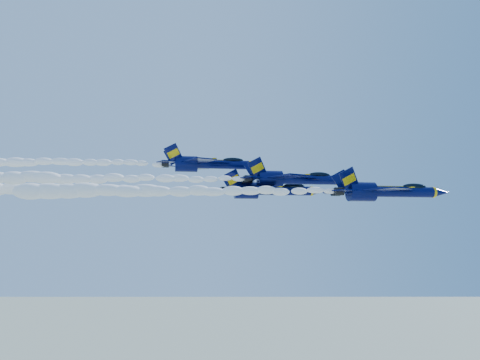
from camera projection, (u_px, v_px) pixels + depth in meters
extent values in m
cylinder|color=#040939|center=(403.00, 192.00, 74.26)|extent=(10.14, 1.69, 1.69)
ellipsoid|color=#040939|center=(361.00, 192.00, 73.05)|extent=(1.76, 3.04, 7.21)
cone|color=#040939|center=(441.00, 193.00, 75.37)|extent=(2.93, 1.69, 1.69)
cylinder|color=yellow|center=(433.00, 192.00, 75.14)|extent=(0.39, 1.76, 1.76)
ellipsoid|color=black|center=(414.00, 187.00, 74.67)|extent=(4.06, 1.32, 1.12)
cube|color=yellow|center=(414.00, 189.00, 74.64)|extent=(4.73, 1.13, 0.20)
cube|color=#040939|center=(387.00, 189.00, 68.98)|extent=(6.04, 7.16, 0.20)
cube|color=#040939|center=(361.00, 194.00, 77.81)|extent=(6.04, 7.16, 0.20)
cube|color=yellow|center=(397.00, 189.00, 69.26)|extent=(2.72, 5.64, 0.11)
cube|color=yellow|center=(370.00, 193.00, 78.09)|extent=(2.72, 5.64, 0.11)
cube|color=#040939|center=(349.00, 180.00, 71.65)|extent=(3.67, 1.16, 3.95)
cube|color=#040939|center=(343.00, 181.00, 73.97)|extent=(3.67, 1.16, 3.95)
cylinder|color=black|center=(339.00, 191.00, 71.65)|extent=(1.35, 1.24, 1.24)
cylinder|color=black|center=(336.00, 192.00, 73.09)|extent=(1.35, 1.24, 1.24)
cube|color=yellow|center=(383.00, 186.00, 73.77)|extent=(12.40, 0.39, 0.09)
ellipsoid|color=white|center=(184.00, 191.00, 68.33)|extent=(46.06, 2.36, 2.12)
cylinder|color=#040939|center=(309.00, 180.00, 80.77)|extent=(9.89, 1.65, 1.65)
ellipsoid|color=#040939|center=(270.00, 179.00, 79.59)|extent=(1.71, 2.97, 7.03)
cone|color=#040939|center=(344.00, 180.00, 81.85)|extent=(2.86, 1.65, 1.65)
cylinder|color=yellow|center=(337.00, 180.00, 81.63)|extent=(0.38, 1.71, 1.71)
ellipsoid|color=black|center=(319.00, 175.00, 81.17)|extent=(3.96, 1.29, 1.09)
cube|color=yellow|center=(319.00, 177.00, 81.14)|extent=(4.61, 1.10, 0.20)
cube|color=#040939|center=(288.00, 176.00, 75.62)|extent=(5.89, 6.98, 0.20)
cube|color=#040939|center=(275.00, 182.00, 84.24)|extent=(5.89, 6.98, 0.20)
cube|color=yellow|center=(297.00, 176.00, 75.90)|extent=(2.65, 5.50, 0.11)
cube|color=yellow|center=(283.00, 181.00, 84.51)|extent=(2.65, 5.50, 0.11)
cube|color=#040939|center=(257.00, 168.00, 78.22)|extent=(3.58, 1.13, 3.85)
cube|color=#040939|center=(255.00, 170.00, 80.49)|extent=(3.58, 1.13, 3.85)
cylinder|color=black|center=(249.00, 179.00, 78.23)|extent=(1.32, 1.21, 1.21)
cylinder|color=black|center=(247.00, 180.00, 79.63)|extent=(1.32, 1.21, 1.21)
cube|color=yellow|center=(290.00, 174.00, 80.30)|extent=(12.09, 0.38, 0.09)
ellipsoid|color=white|center=(103.00, 178.00, 74.90)|extent=(46.06, 2.30, 2.07)
cylinder|color=#040939|center=(284.00, 191.00, 83.34)|extent=(9.87, 1.65, 1.65)
ellipsoid|color=#040939|center=(246.00, 190.00, 82.16)|extent=(1.71, 2.96, 7.02)
cone|color=#040939|center=(318.00, 191.00, 84.42)|extent=(2.85, 1.65, 1.65)
cylinder|color=yellow|center=(311.00, 191.00, 84.19)|extent=(0.38, 1.71, 1.71)
ellipsoid|color=black|center=(294.00, 186.00, 83.74)|extent=(3.95, 1.28, 1.09)
cube|color=yellow|center=(294.00, 188.00, 83.71)|extent=(4.61, 1.10, 0.20)
cube|color=#040939|center=(262.00, 188.00, 78.20)|extent=(5.88, 6.97, 0.20)
cube|color=#040939|center=(252.00, 192.00, 86.80)|extent=(5.88, 6.97, 0.20)
cube|color=yellow|center=(271.00, 188.00, 78.47)|extent=(2.65, 5.50, 0.11)
cube|color=yellow|center=(260.00, 192.00, 87.07)|extent=(2.65, 5.50, 0.11)
cube|color=#040939|center=(234.00, 180.00, 80.79)|extent=(3.57, 1.13, 3.85)
cube|color=#040939|center=(231.00, 181.00, 83.05)|extent=(3.57, 1.13, 3.85)
cylinder|color=black|center=(225.00, 190.00, 80.80)|extent=(1.32, 1.21, 1.21)
cylinder|color=black|center=(224.00, 191.00, 82.20)|extent=(1.32, 1.21, 1.21)
cube|color=yellow|center=(266.00, 186.00, 82.87)|extent=(12.07, 0.38, 0.09)
ellipsoid|color=white|center=(84.00, 190.00, 77.47)|extent=(46.06, 2.29, 2.06)
cylinder|color=#040939|center=(223.00, 165.00, 90.64)|extent=(10.22, 1.70, 1.70)
ellipsoid|color=#040939|center=(186.00, 164.00, 89.42)|extent=(1.77, 3.07, 7.27)
cone|color=#040939|center=(256.00, 165.00, 91.76)|extent=(2.95, 1.70, 1.70)
cylinder|color=yellow|center=(250.00, 165.00, 91.53)|extent=(0.40, 1.77, 1.77)
ellipsoid|color=black|center=(233.00, 160.00, 91.06)|extent=(4.09, 1.33, 1.12)
cube|color=yellow|center=(233.00, 162.00, 91.02)|extent=(4.77, 1.14, 0.20)
cube|color=#040939|center=(199.00, 161.00, 85.32)|extent=(6.09, 7.22, 0.20)
cube|color=#040939|center=(195.00, 167.00, 94.23)|extent=(6.09, 7.22, 0.20)
cube|color=yellow|center=(208.00, 160.00, 85.60)|extent=(2.74, 5.69, 0.11)
cube|color=yellow|center=(203.00, 167.00, 94.51)|extent=(2.74, 5.69, 0.11)
cube|color=#040939|center=(173.00, 154.00, 88.01)|extent=(3.70, 1.17, 3.98)
cube|color=#040939|center=(173.00, 155.00, 90.35)|extent=(3.70, 1.17, 3.98)
cylinder|color=black|center=(165.00, 163.00, 88.02)|extent=(1.36, 1.25, 1.25)
cylinder|color=black|center=(165.00, 164.00, 89.46)|extent=(1.36, 1.25, 1.25)
cube|color=yellow|center=(206.00, 160.00, 90.15)|extent=(12.50, 0.40, 0.09)
ellipsoid|color=white|center=(34.00, 162.00, 84.70)|extent=(46.06, 2.37, 2.14)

